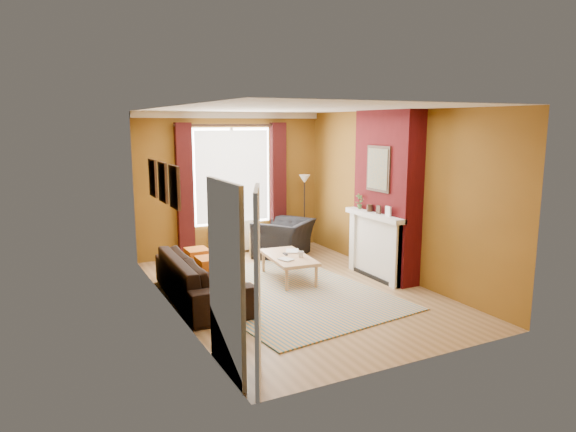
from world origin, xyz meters
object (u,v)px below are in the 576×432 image
object	(u,v)px
sofa	(202,277)
coffee_table	(288,258)
armchair	(284,238)
wicker_stool	(259,244)
floor_lamp	(304,191)

from	to	relation	value
sofa	coffee_table	size ratio (longest dim) A/B	1.76
sofa	armchair	world-z (taller)	armchair
coffee_table	wicker_stool	world-z (taller)	wicker_stool
wicker_stool	floor_lamp	xyz separation A→B (m)	(1.12, 0.19, 0.97)
coffee_table	floor_lamp	xyz separation A→B (m)	(1.31, 1.86, 0.84)
coffee_table	sofa	bearing A→B (deg)	-164.94
wicker_stool	coffee_table	bearing A→B (deg)	-96.76
sofa	armchair	bearing A→B (deg)	-50.90
sofa	armchair	xyz separation A→B (m)	(2.22, 1.73, 0.02)
coffee_table	floor_lamp	world-z (taller)	floor_lamp
sofa	floor_lamp	bearing A→B (deg)	-52.51
armchair	floor_lamp	bearing A→B (deg)	171.54
sofa	floor_lamp	distance (m)	3.69
armchair	sofa	bearing A→B (deg)	-1.00
armchair	coffee_table	bearing A→B (deg)	27.37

